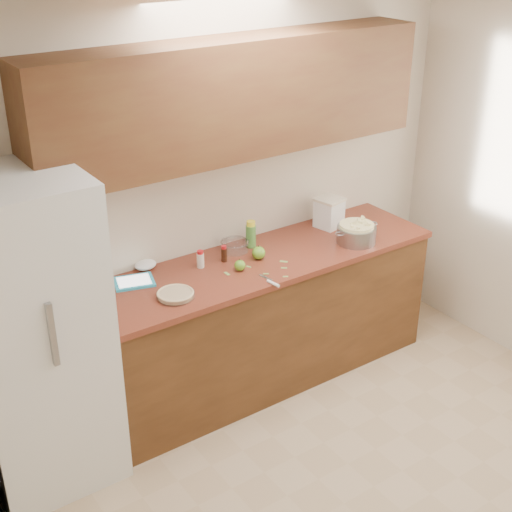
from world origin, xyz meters
TOP-DOWN VIEW (x-y plane):
  - room_shell at (0.00, 0.00)m, footprint 3.60×3.60m
  - counter_run at (0.00, 1.48)m, footprint 2.64×0.68m
  - upper_cabinets at (0.00, 1.63)m, footprint 2.60×0.34m
  - fridge at (-1.44, 1.44)m, footprint 0.70×0.70m
  - pie at (-0.62, 1.34)m, footprint 0.23×0.23m
  - colander at (0.76, 1.32)m, footprint 0.36×0.27m
  - flour_canister at (0.78, 1.62)m, footprint 0.21×0.21m
  - tablet at (-0.74, 1.64)m, footprint 0.28×0.24m
  - paring_knife at (-0.06, 1.16)m, footprint 0.05×0.20m
  - lemon_bottle at (0.14, 1.66)m, footprint 0.07×0.07m
  - cinnamon_shaker at (-0.30, 1.59)m, footprint 0.05×0.05m
  - vanilla_bottle at (-0.13, 1.58)m, footprint 0.04×0.04m
  - mixing_bowl at (0.01, 1.67)m, footprint 0.19×0.19m
  - paper_towel at (-0.60, 1.77)m, footprint 0.16×0.14m
  - apple_left at (-0.12, 1.41)m, footprint 0.07×0.07m
  - apple_center at (0.07, 1.48)m, footprint 0.09×0.09m
  - peel_a at (-0.05, 1.42)m, footprint 0.03×0.04m
  - peel_b at (-0.01, 1.28)m, footprint 0.04×0.03m
  - peel_c at (0.07, 1.18)m, footprint 0.04×0.03m
  - peel_d at (0.13, 1.28)m, footprint 0.04×0.04m
  - peel_e at (0.18, 1.36)m, footprint 0.05×0.05m
  - peel_f at (-0.21, 1.42)m, footprint 0.02×0.05m

SIDE VIEW (x-z plane):
  - counter_run at x=0.00m, z-range 0.00..0.92m
  - fridge at x=-1.44m, z-range 0.00..1.80m
  - peel_a at x=-0.05m, z-range 0.92..0.92m
  - peel_b at x=-0.01m, z-range 0.92..0.92m
  - peel_c at x=0.07m, z-range 0.92..0.92m
  - peel_d at x=0.13m, z-range 0.92..0.92m
  - peel_e at x=0.18m, z-range 0.92..0.92m
  - peel_f at x=-0.21m, z-range 0.92..0.92m
  - tablet at x=-0.74m, z-range 0.92..0.94m
  - paring_knife at x=-0.06m, z-range 0.92..0.94m
  - pie at x=-0.62m, z-range 0.92..0.96m
  - paper_towel at x=-0.60m, z-range 0.92..0.98m
  - apple_left at x=-0.12m, z-range 0.91..1.00m
  - mixing_bowl at x=0.01m, z-range 0.92..1.00m
  - apple_center at x=0.07m, z-range 0.91..1.01m
  - vanilla_bottle at x=-0.13m, z-range 0.92..1.03m
  - cinnamon_shaker at x=-0.30m, z-range 0.92..1.03m
  - colander at x=0.76m, z-range 0.92..1.05m
  - lemon_bottle at x=0.14m, z-range 0.92..1.10m
  - flour_canister at x=0.78m, z-range 0.92..1.14m
  - room_shell at x=0.00m, z-range -0.50..3.10m
  - upper_cabinets at x=0.00m, z-range 1.60..2.30m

